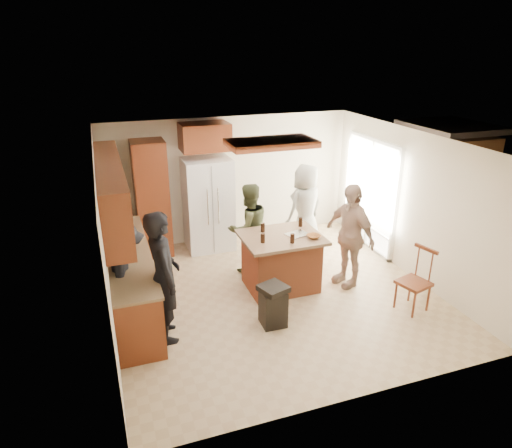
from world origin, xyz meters
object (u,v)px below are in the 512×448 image
object	(u,v)px
person_behind_right	(305,207)
person_front_left	(164,277)
spindle_chair	(415,283)
trash_bin	(273,305)
person_behind_left	(249,228)
kitchen_island	(281,261)
person_side_right	(349,235)
refrigerator	(208,205)
person_counter	(127,276)

from	to	relation	value
person_behind_right	person_front_left	bearing A→B (deg)	13.51
spindle_chair	trash_bin	bearing A→B (deg)	171.71
person_behind_left	person_behind_right	distance (m)	1.45
person_behind_left	kitchen_island	world-z (taller)	person_behind_left
person_side_right	trash_bin	bearing A→B (deg)	-79.87
person_behind_left	person_side_right	size ratio (longest dim) A/B	0.91
kitchen_island	spindle_chair	xyz separation A→B (m)	(1.65, -1.29, -0.02)
person_behind_right	refrigerator	world-z (taller)	refrigerator
person_front_left	refrigerator	world-z (taller)	person_front_left
refrigerator	trash_bin	size ratio (longest dim) A/B	2.86
person_front_left	trash_bin	xyz separation A→B (m)	(1.49, -0.22, -0.61)
refrigerator	person_side_right	bearing A→B (deg)	-49.91
person_counter	trash_bin	xyz separation A→B (m)	(1.94, -0.68, -0.46)
person_behind_right	person_counter	distance (m)	3.84
person_counter	refrigerator	bearing A→B (deg)	-36.45
trash_bin	person_counter	bearing A→B (deg)	160.58
trash_bin	kitchen_island	bearing A→B (deg)	62.20
person_side_right	person_counter	xyz separation A→B (m)	(-3.56, -0.05, -0.10)
person_front_left	person_counter	world-z (taller)	person_front_left
person_behind_left	person_behind_right	world-z (taller)	person_behind_right
person_behind_right	kitchen_island	xyz separation A→B (m)	(-1.03, -1.32, -0.37)
person_counter	trash_bin	bearing A→B (deg)	-108.25
person_front_left	person_side_right	world-z (taller)	person_front_left
person_behind_left	spindle_chair	bearing A→B (deg)	120.95
kitchen_island	spindle_chair	bearing A→B (deg)	-37.97
person_counter	spindle_chair	distance (m)	4.24
trash_bin	spindle_chair	size ratio (longest dim) A/B	0.63
spindle_chair	person_behind_right	bearing A→B (deg)	103.35
person_behind_left	refrigerator	world-z (taller)	refrigerator
spindle_chair	person_side_right	bearing A→B (deg)	117.78
person_behind_left	trash_bin	xyz separation A→B (m)	(-0.21, -1.74, -0.49)
kitchen_island	trash_bin	xyz separation A→B (m)	(-0.51, -0.97, -0.16)
person_counter	kitchen_island	xyz separation A→B (m)	(2.46, 0.29, -0.31)
person_side_right	spindle_chair	distance (m)	1.26
kitchen_island	spindle_chair	world-z (taller)	spindle_chair
person_front_left	spindle_chair	world-z (taller)	person_front_left
person_front_left	spindle_chair	xyz separation A→B (m)	(3.65, -0.54, -0.48)
person_front_left	person_side_right	bearing A→B (deg)	-82.99
person_front_left	trash_bin	world-z (taller)	person_front_left
person_front_left	person_behind_right	distance (m)	3.67
person_front_left	refrigerator	bearing A→B (deg)	-27.43
person_behind_right	kitchen_island	bearing A→B (deg)	31.03
person_counter	trash_bin	world-z (taller)	person_counter
person_behind_left	person_side_right	world-z (taller)	person_side_right
person_side_right	kitchen_island	bearing A→B (deg)	-116.68
person_front_left	spindle_chair	distance (m)	3.72
person_front_left	trash_bin	distance (m)	1.62
person_side_right	person_counter	world-z (taller)	person_side_right
person_behind_right	trash_bin	world-z (taller)	person_behind_right
person_behind_left	person_counter	bearing A→B (deg)	13.49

